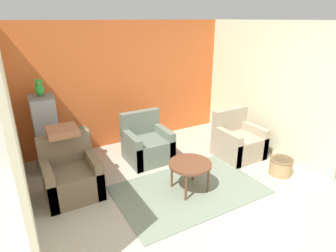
% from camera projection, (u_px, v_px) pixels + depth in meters
% --- Properties ---
extents(ground_plane, '(20.00, 20.00, 0.00)m').
position_uv_depth(ground_plane, '(231.00, 229.00, 3.49)').
color(ground_plane, beige).
rests_on(ground_plane, ground).
extents(wall_back_accent, '(4.32, 0.06, 2.42)m').
position_uv_depth(wall_back_accent, '(128.00, 84.00, 5.63)').
color(wall_back_accent, orange).
rests_on(wall_back_accent, ground_plane).
extents(wall_left, '(0.06, 3.16, 2.42)m').
position_uv_depth(wall_left, '(13.00, 129.00, 3.34)').
color(wall_left, beige).
rests_on(wall_left, ground_plane).
extents(wall_right, '(0.06, 3.16, 2.42)m').
position_uv_depth(wall_right, '(265.00, 88.00, 5.32)').
color(wall_right, beige).
rests_on(wall_right, ground_plane).
extents(area_rug, '(2.18, 1.41, 0.01)m').
position_uv_depth(area_rug, '(189.00, 189.00, 4.28)').
color(area_rug, gray).
rests_on(area_rug, ground_plane).
extents(coffee_table, '(0.64, 0.64, 0.47)m').
position_uv_depth(coffee_table, '(190.00, 166.00, 4.14)').
color(coffee_table, brown).
rests_on(coffee_table, ground_plane).
extents(armchair_left, '(0.76, 0.74, 0.86)m').
position_uv_depth(armchair_left, '(72.00, 177.00, 4.10)').
color(armchair_left, '#7A664C').
rests_on(armchair_left, ground_plane).
extents(armchair_right, '(0.76, 0.74, 0.86)m').
position_uv_depth(armchair_right, '(238.00, 142.00, 5.26)').
color(armchair_right, tan).
rests_on(armchair_right, ground_plane).
extents(armchair_middle, '(0.76, 0.74, 0.86)m').
position_uv_depth(armchair_middle, '(147.00, 145.00, 5.12)').
color(armchair_middle, slate).
rests_on(armchair_middle, ground_plane).
extents(birdcage, '(0.49, 0.49, 1.29)m').
position_uv_depth(birdcage, '(47.00, 134.00, 4.74)').
color(birdcage, slate).
rests_on(birdcage, ground_plane).
extents(parrot, '(0.13, 0.24, 0.29)m').
position_uv_depth(parrot, '(39.00, 88.00, 4.45)').
color(parrot, green).
rests_on(parrot, birdcage).
extents(potted_plant, '(0.29, 0.27, 0.65)m').
position_uv_depth(potted_plant, '(84.00, 141.00, 5.10)').
color(potted_plant, brown).
rests_on(potted_plant, ground_plane).
extents(wicker_basket, '(0.38, 0.38, 0.29)m').
position_uv_depth(wicker_basket, '(281.00, 166.00, 4.67)').
color(wicker_basket, tan).
rests_on(wicker_basket, ground_plane).
extents(throw_pillow, '(0.43, 0.43, 0.10)m').
position_uv_depth(throw_pillow, '(62.00, 131.00, 4.09)').
color(throw_pillow, '#B2704C').
rests_on(throw_pillow, armchair_left).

